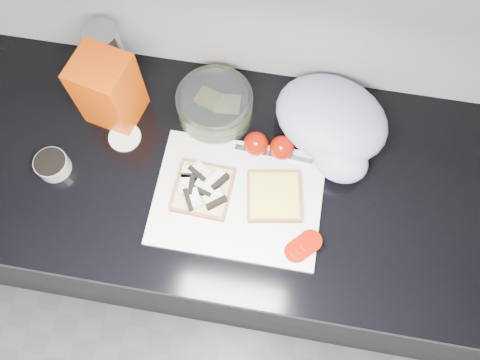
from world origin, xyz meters
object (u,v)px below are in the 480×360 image
Objects in this scene: glass_bowl at (215,106)px; bread_bag at (108,90)px; steel_canister at (110,58)px; cutting_board at (238,198)px.

glass_bowl is 0.26m from bread_bag.
steel_canister is at bearing 116.19° from bread_bag.
bread_bag is at bearing 151.85° from cutting_board.
glass_bowl is 0.96× the size of bread_bag.
cutting_board is 0.25m from glass_bowl.
cutting_board is 0.47m from steel_canister.
cutting_board is 2.08× the size of glass_bowl.
bread_bag is at bearing -172.11° from glass_bowl.
bread_bag is (-0.25, -0.04, 0.06)m from glass_bowl.
bread_bag reaches higher than cutting_board.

